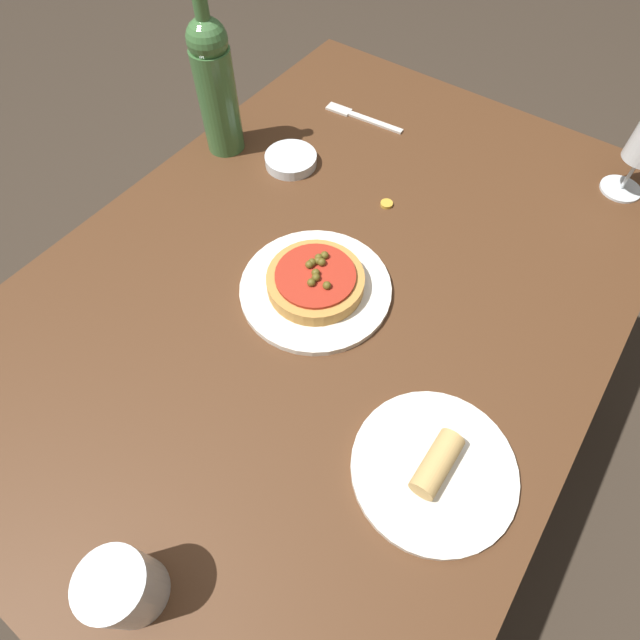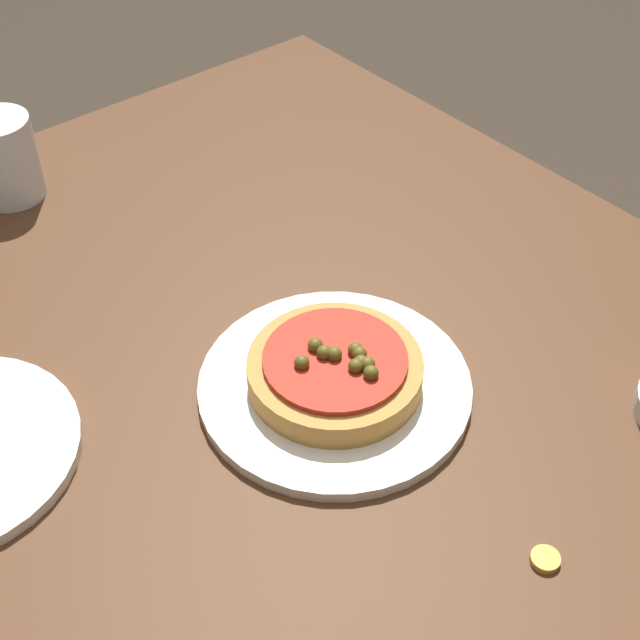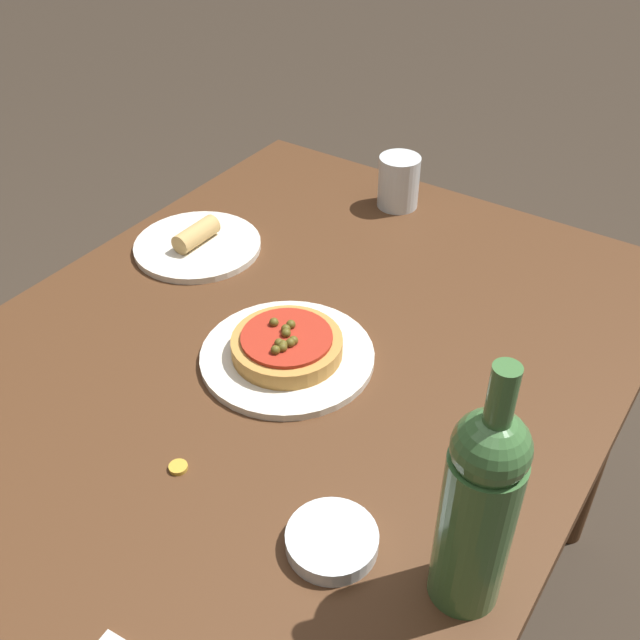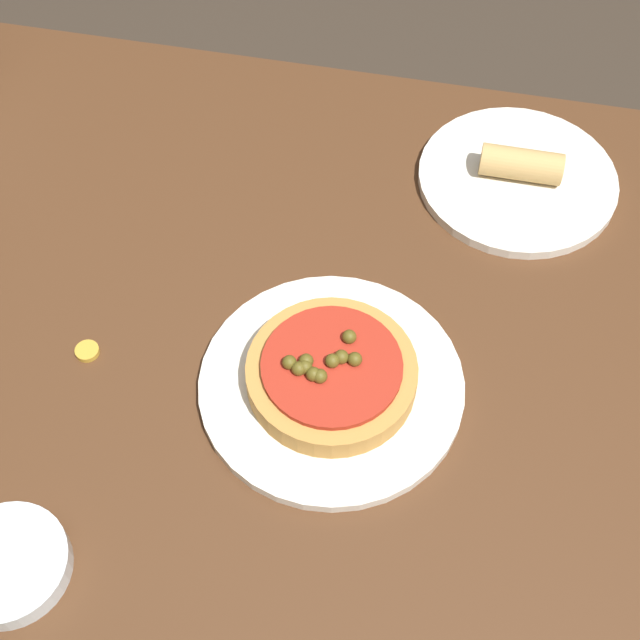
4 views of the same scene
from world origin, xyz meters
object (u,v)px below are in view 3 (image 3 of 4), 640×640
(pizza, at_px, (287,345))
(bottle_cap, at_px, (178,467))
(dinner_plate, at_px, (287,356))
(wine_bottle, at_px, (479,507))
(dining_table, at_px, (271,417))
(side_bowl, at_px, (332,540))
(water_cup, at_px, (399,182))
(side_plate, at_px, (197,244))

(pizza, height_order, bottle_cap, pizza)
(dinner_plate, distance_m, wine_bottle, 0.45)
(dinner_plate, height_order, wine_bottle, wine_bottle)
(pizza, bearing_deg, dining_table, 169.80)
(dinner_plate, distance_m, side_bowl, 0.33)
(dinner_plate, bearing_deg, water_cup, 10.41)
(dining_table, relative_size, dinner_plate, 5.01)
(pizza, xyz_separation_m, water_cup, (0.49, 0.09, 0.02))
(wine_bottle, distance_m, water_cup, 0.84)
(wine_bottle, height_order, bottle_cap, wine_bottle)
(pizza, xyz_separation_m, bottle_cap, (-0.25, -0.01, -0.03))
(dining_table, bearing_deg, dinner_plate, -10.00)
(dining_table, relative_size, water_cup, 12.69)
(bottle_cap, bearing_deg, dining_table, 4.40)
(pizza, bearing_deg, bottle_cap, -177.88)
(wine_bottle, bearing_deg, side_plate, 62.71)
(dinner_plate, bearing_deg, side_bowl, -135.32)
(dining_table, relative_size, side_plate, 5.69)
(pizza, distance_m, water_cup, 0.50)
(dining_table, xyz_separation_m, water_cup, (0.53, 0.08, 0.14))
(dinner_plate, xyz_separation_m, pizza, (-0.00, -0.00, 0.02))
(water_cup, distance_m, bottle_cap, 0.75)
(bottle_cap, bearing_deg, wine_bottle, -82.78)
(wine_bottle, relative_size, side_plate, 1.41)
(dining_table, distance_m, wine_bottle, 0.48)
(water_cup, bearing_deg, dining_table, -171.04)
(wine_bottle, bearing_deg, water_cup, 34.07)
(pizza, distance_m, side_plate, 0.35)
(wine_bottle, height_order, side_plate, wine_bottle)
(dining_table, height_order, wine_bottle, wine_bottle)
(water_cup, relative_size, side_bowl, 0.96)
(dinner_plate, distance_m, pizza, 0.02)
(dinner_plate, height_order, side_plate, side_plate)
(dinner_plate, relative_size, side_bowl, 2.42)
(pizza, height_order, side_plate, pizza)
(wine_bottle, xyz_separation_m, side_bowl, (-0.03, 0.15, -0.13))
(dinner_plate, relative_size, water_cup, 2.53)
(water_cup, bearing_deg, side_bowl, -156.09)
(water_cup, height_order, bottle_cap, water_cup)
(water_cup, distance_m, side_plate, 0.41)
(side_bowl, height_order, bottle_cap, side_bowl)
(side_plate, bearing_deg, dinner_plate, -116.54)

